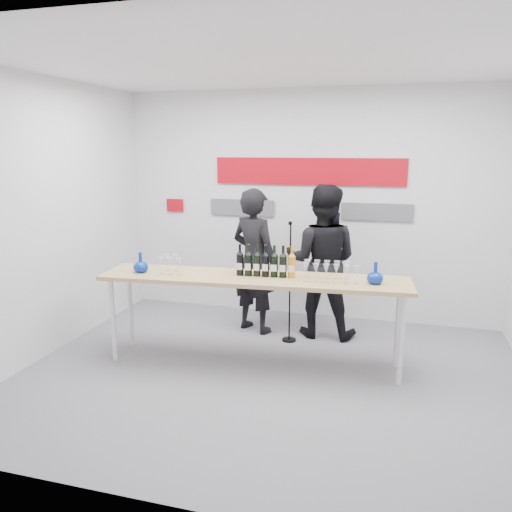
# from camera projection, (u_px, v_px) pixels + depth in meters

# --- Properties ---
(ground) EXTENTS (5.00, 5.00, 0.00)m
(ground) POSITION_uv_depth(u_px,v_px,m) (270.00, 375.00, 5.04)
(ground) COLOR slate
(ground) RESTS_ON ground
(back_wall) EXTENTS (5.00, 0.04, 3.00)m
(back_wall) POSITION_uv_depth(u_px,v_px,m) (307.00, 206.00, 6.60)
(back_wall) COLOR silver
(back_wall) RESTS_ON ground
(signage) EXTENTS (3.38, 0.02, 0.79)m
(signage) POSITION_uv_depth(u_px,v_px,m) (303.00, 183.00, 6.52)
(signage) COLOR #A70712
(signage) RESTS_ON back_wall
(tasting_table) EXTENTS (3.22, 0.90, 0.95)m
(tasting_table) POSITION_uv_depth(u_px,v_px,m) (253.00, 283.00, 5.14)
(tasting_table) COLOR tan
(tasting_table) RESTS_ON ground
(wine_bottles) EXTENTS (0.62, 0.13, 0.33)m
(wine_bottles) POSITION_uv_depth(u_px,v_px,m) (266.00, 261.00, 5.11)
(wine_bottles) COLOR black
(wine_bottles) RESTS_ON tasting_table
(decanter_left) EXTENTS (0.16, 0.16, 0.21)m
(decanter_left) POSITION_uv_depth(u_px,v_px,m) (141.00, 262.00, 5.30)
(decanter_left) COLOR #08289A
(decanter_left) RESTS_ON tasting_table
(decanter_right) EXTENTS (0.16, 0.16, 0.21)m
(decanter_right) POSITION_uv_depth(u_px,v_px,m) (375.00, 273.00, 4.84)
(decanter_right) COLOR #08289A
(decanter_right) RESTS_ON tasting_table
(glasses_left) EXTENTS (0.28, 0.23, 0.18)m
(glasses_left) POSITION_uv_depth(u_px,v_px,m) (170.00, 264.00, 5.26)
(glasses_left) COLOR silver
(glasses_left) RESTS_ON tasting_table
(glasses_right) EXTENTS (0.58, 0.26, 0.18)m
(glasses_right) POSITION_uv_depth(u_px,v_px,m) (329.00, 272.00, 4.96)
(glasses_right) COLOR silver
(glasses_right) RESTS_ON tasting_table
(presenter_left) EXTENTS (0.77, 0.65, 1.78)m
(presenter_left) POSITION_uv_depth(u_px,v_px,m) (254.00, 261.00, 6.12)
(presenter_left) COLOR black
(presenter_left) RESTS_ON ground
(presenter_right) EXTENTS (0.89, 0.70, 1.84)m
(presenter_right) POSITION_uv_depth(u_px,v_px,m) (322.00, 261.00, 5.97)
(presenter_right) COLOR black
(presenter_right) RESTS_ON ground
(mic_stand) EXTENTS (0.17, 0.17, 1.44)m
(mic_stand) POSITION_uv_depth(u_px,v_px,m) (289.00, 305.00, 5.86)
(mic_stand) COLOR black
(mic_stand) RESTS_ON ground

